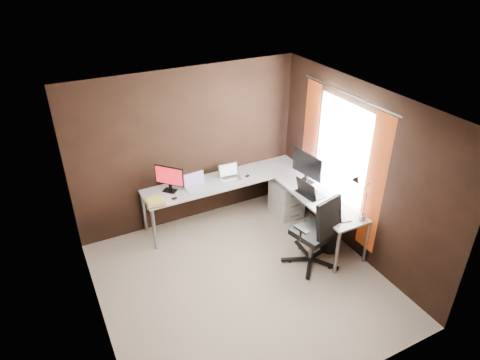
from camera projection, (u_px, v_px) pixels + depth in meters
name	position (u px, v px, depth m)	size (l,w,h in m)	color
room	(264.00, 194.00, 5.35)	(3.60, 3.60, 2.50)	tan
desk	(260.00, 190.00, 6.59)	(2.65, 2.25, 0.73)	silver
drawer_pedestal	(287.00, 198.00, 7.10)	(0.42, 0.50, 0.60)	silver
monitor_left	(169.00, 177.00, 6.36)	(0.34, 0.36, 0.41)	black
monitor_right	(307.00, 166.00, 6.57)	(0.18, 0.60, 0.50)	black
laptop_white	(196.00, 185.00, 6.52)	(0.35, 0.26, 0.23)	silver
laptop_silver	(229.00, 175.00, 6.80)	(0.34, 0.26, 0.22)	silver
laptop_black_big	(309.00, 192.00, 6.34)	(0.34, 0.44, 0.27)	black
laptop_black_small	(340.00, 214.00, 5.85)	(0.26, 0.32, 0.19)	black
book_stack	(155.00, 202.00, 6.13)	(0.30, 0.25, 0.09)	#957750
mouse_left	(174.00, 198.00, 6.25)	(0.09, 0.06, 0.04)	black
mouse_corner	(247.00, 176.00, 6.84)	(0.08, 0.05, 0.03)	black
desk_lamp	(359.00, 193.00, 5.64)	(0.20, 0.23, 0.64)	slate
office_chair	(314.00, 244.00, 5.99)	(0.64, 0.66, 1.14)	black
wastebasket	(330.00, 240.00, 6.34)	(0.28, 0.28, 0.32)	black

